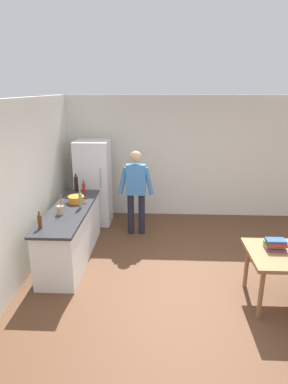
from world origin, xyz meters
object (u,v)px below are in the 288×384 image
at_px(bottle_sauce_red, 84,188).
at_px(refrigerator, 94,183).
at_px(bottle_vinegar_tall, 80,200).
at_px(bottle_beer_brown, 40,221).
at_px(book_stack, 275,244).
at_px(cooking_pot, 76,199).
at_px(utensil_jar, 60,210).
at_px(bottle_wine_dark, 76,184).
at_px(person, 136,187).

bearing_deg(bottle_sauce_red, refrigerator, 85.40).
bearing_deg(bottle_vinegar_tall, refrigerator, 93.04).
distance_m(bottle_beer_brown, book_stack, 3.30).
xyz_separation_m(bottle_beer_brown, book_stack, (3.29, -0.21, -0.18)).
relative_size(cooking_pot, bottle_vinegar_tall, 1.25).
distance_m(bottle_vinegar_tall, book_stack, 3.09).
xyz_separation_m(refrigerator, utensil_jar, (-0.18, -1.83, 0.08)).
height_order(bottle_vinegar_tall, book_stack, bottle_vinegar_tall).
height_order(refrigerator, bottle_wine_dark, refrigerator).
distance_m(cooking_pot, bottle_beer_brown, 1.14).
xyz_separation_m(bottle_vinegar_tall, bottle_beer_brown, (-0.39, -0.84, -0.03)).
bearing_deg(refrigerator, cooking_pot, -92.74).
relative_size(refrigerator, bottle_sauce_red, 7.50).
bearing_deg(bottle_beer_brown, person, 55.38).
xyz_separation_m(person, bottle_sauce_red, (-1.00, -0.13, 0.02)).
distance_m(utensil_jar, bottle_vinegar_tall, 0.39).
distance_m(cooking_pot, bottle_sauce_red, 0.59).
bearing_deg(bottle_sauce_red, cooking_pot, -90.58).
height_order(refrigerator, utensil_jar, refrigerator).
distance_m(person, cooking_pot, 1.24).
relative_size(person, book_stack, 6.14).
height_order(utensil_jar, book_stack, utensil_jar).
height_order(person, cooking_pot, person).
distance_m(bottle_beer_brown, bottle_wine_dark, 1.81).
height_order(utensil_jar, bottle_sauce_red, utensil_jar).
xyz_separation_m(utensil_jar, bottle_sauce_red, (0.12, 1.15, 0.02)).
bearing_deg(refrigerator, bottle_sauce_red, -94.60).
bearing_deg(refrigerator, utensil_jar, -95.50).
xyz_separation_m(utensil_jar, bottle_beer_brown, (-0.14, -0.55, 0.03)).
height_order(bottle_vinegar_tall, bottle_beer_brown, bottle_vinegar_tall).
xyz_separation_m(utensil_jar, bottle_vinegar_tall, (0.26, 0.29, 0.06)).
distance_m(cooking_pot, bottle_vinegar_tall, 0.31).
bearing_deg(bottle_beer_brown, book_stack, -3.60).
height_order(cooking_pot, utensil_jar, utensil_jar).
relative_size(person, cooking_pot, 4.25).
xyz_separation_m(cooking_pot, bottle_sauce_red, (0.01, 0.59, 0.04)).
distance_m(refrigerator, bottle_vinegar_tall, 1.55).
relative_size(person, bottle_vinegar_tall, 5.31).
height_order(bottle_sauce_red, bottle_wine_dark, bottle_wine_dark).
distance_m(cooking_pot, bottle_wine_dark, 0.72).
bearing_deg(book_stack, bottle_wine_dark, 147.83).
bearing_deg(book_stack, bottle_vinegar_tall, 160.05).
xyz_separation_m(refrigerator, person, (0.95, -0.55, 0.08)).
bearing_deg(utensil_jar, bottle_wine_dark, 92.33).
xyz_separation_m(bottle_sauce_red, bottle_beer_brown, (-0.26, -1.70, 0.01)).
bearing_deg(cooking_pot, bottle_beer_brown, -102.71).
bearing_deg(refrigerator, bottle_beer_brown, -97.46).
relative_size(bottle_sauce_red, bottle_wine_dark, 0.71).
xyz_separation_m(utensil_jar, book_stack, (3.15, -0.76, -0.16)).
bearing_deg(bottle_vinegar_tall, cooking_pot, 117.90).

